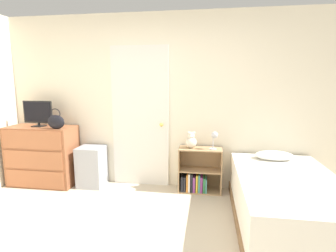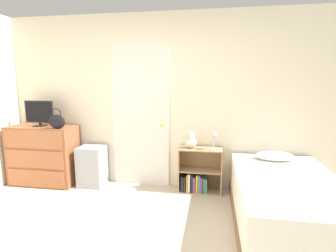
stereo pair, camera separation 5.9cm
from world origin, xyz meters
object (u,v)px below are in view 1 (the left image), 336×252
at_px(teddy_bear, 191,141).
at_px(desk_lamp, 214,137).
at_px(tv, 38,113).
at_px(handbag, 56,122).
at_px(dresser, 43,156).
at_px(bed, 287,201).
at_px(bookshelf, 197,175).
at_px(storage_bin, 92,166).

xyz_separation_m(teddy_bear, desk_lamp, (0.32, -0.04, 0.07)).
xyz_separation_m(tv, handbag, (0.38, -0.16, -0.09)).
height_order(dresser, handbag, handbag).
distance_m(handbag, bed, 3.16).
bearing_deg(desk_lamp, bed, -43.22).
distance_m(bookshelf, bed, 1.28).
bearing_deg(teddy_bear, storage_bin, -178.46).
distance_m(tv, bookshelf, 2.55).
xyz_separation_m(bookshelf, teddy_bear, (-0.10, -0.00, 0.50)).
bearing_deg(bookshelf, teddy_bear, -179.81).
distance_m(bookshelf, desk_lamp, 0.62).
bearing_deg(teddy_bear, bookshelf, 0.19).
bearing_deg(dresser, storage_bin, 3.70).
bearing_deg(tv, bed, -11.58).
height_order(dresser, storage_bin, dresser).
distance_m(storage_bin, teddy_bear, 1.57).
distance_m(storage_bin, desk_lamp, 1.90).
distance_m(tv, handbag, 0.42).
xyz_separation_m(handbag, storage_bin, (0.41, 0.20, -0.71)).
bearing_deg(bookshelf, bed, -37.64).
xyz_separation_m(tv, desk_lamp, (2.62, 0.04, -0.29)).
distance_m(tv, teddy_bear, 2.33).
bearing_deg(bed, tv, 168.42).
bearing_deg(dresser, bed, -11.52).
relative_size(storage_bin, desk_lamp, 2.39).
distance_m(handbag, storage_bin, 0.85).
relative_size(bookshelf, desk_lamp, 2.52).
bearing_deg(tv, desk_lamp, 0.88).
height_order(dresser, bookshelf, dresser).
bearing_deg(storage_bin, bookshelf, 1.46).
bearing_deg(dresser, desk_lamp, 1.11).
height_order(dresser, bed, dresser).
bearing_deg(bed, teddy_bear, 144.91).
distance_m(storage_bin, bed, 2.72).
xyz_separation_m(tv, bed, (3.41, -0.70, -0.83)).
height_order(dresser, teddy_bear, dresser).
distance_m(dresser, bookshelf, 2.38).
bearing_deg(desk_lamp, handbag, -174.99).
distance_m(bookshelf, teddy_bear, 0.51).
height_order(dresser, desk_lamp, dresser).
relative_size(bookshelf, bed, 0.34).
bearing_deg(handbag, tv, 157.84).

